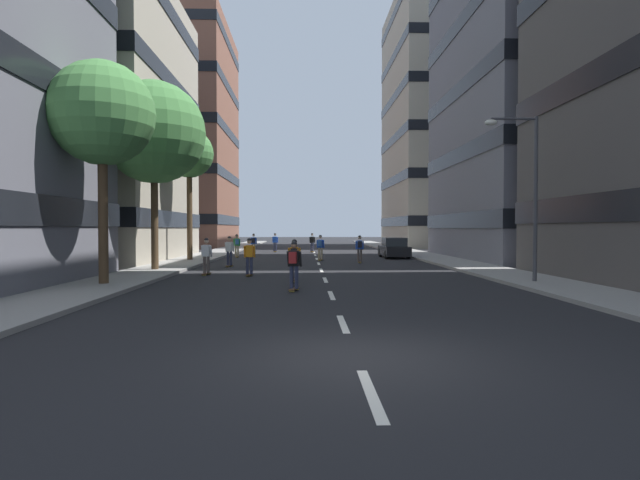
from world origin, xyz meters
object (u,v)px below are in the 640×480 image
Objects in this scene: skater_5 at (254,243)px; skater_6 at (206,255)px; street_tree_mid at (189,155)px; skater_3 at (312,242)px; skater_8 at (249,255)px; skater_1 at (360,247)px; parked_car_near at (394,249)px; street_tree_far at (154,133)px; street_tree_near at (102,114)px; streetlamp_right at (526,180)px; skater_2 at (294,263)px; skater_0 at (237,244)px; skater_4 at (294,257)px; skater_9 at (320,246)px; skater_10 at (275,241)px; skater_7 at (229,250)px.

skater_6 is (-0.34, -18.94, -0.03)m from skater_5.
street_tree_mid is 16.72m from skater_3.
skater_1 is at bearing 55.13° from skater_8.
parked_car_near is 0.46× the size of street_tree_far.
street_tree_near is 4.72× the size of skater_3.
streetlamp_right is 28.65m from skater_3.
streetlamp_right is 3.65× the size of skater_2.
streetlamp_right reaches higher than skater_5.
street_tree_mid is at bearing -110.10° from skater_5.
street_tree_mid is 11.45m from skater_5.
street_tree_near is at bearing -90.00° from street_tree_mid.
skater_1 is at bearing -36.08° from skater_0.
parked_car_near is 18.54m from streetlamp_right.
skater_0 is at bearing 62.89° from street_tree_mid.
skater_9 is (1.52, 13.73, 0.00)m from skater_4.
street_tree_near is at bearing 168.12° from skater_2.
streetlamp_right reaches higher than skater_9.
street_tree_near is 18.02m from skater_1.
skater_8 is at bearing -63.78° from street_tree_mid.
streetlamp_right is 3.65× the size of skater_10.
skater_8 is (-6.13, -8.80, -0.03)m from skater_1.
skater_0 is at bearing 175.49° from parked_car_near.
street_tree_mid is 15.97m from skater_4.
street_tree_far reaches higher than skater_4.
skater_2 is at bearing -89.16° from skater_4.
skater_7 is (3.31, -4.65, -6.12)m from street_tree_mid.
skater_1 and skater_8 have the same top height.
streetlamp_right is at bearing -53.81° from skater_0.
skater_3 is at bearing 74.11° from skater_7.
street_tree_near is at bearing -99.93° from skater_10.
skater_2 is at bearing -94.98° from skater_9.
street_tree_far is 5.38× the size of skater_8.
skater_7 is (-11.07, -8.56, 0.29)m from parked_car_near.
skater_3 is at bearing 38.54° from skater_5.
skater_6 is at bearing 161.98° from streetlamp_right.
skater_9 is at bearing 45.38° from skater_7.
street_tree_near reaches higher than skater_8.
parked_car_near is 0.52× the size of street_tree_near.
streetlamp_right is 30.19m from skater_10.
street_tree_mid is at bearing 116.22° from skater_8.
skater_6 is (-11.40, -13.74, 0.29)m from parked_car_near.
street_tree_mid is 1.33× the size of streetlamp_right.
skater_3 is 23.66m from skater_8.
skater_1 is at bearing -43.79° from skater_9.
street_tree_mid reaches higher than parked_car_near.
street_tree_near reaches higher than skater_2.
skater_6 is at bearing 144.28° from skater_4.
street_tree_mid is at bearing 106.92° from skater_6.
skater_0 and skater_4 have the same top height.
skater_1 is at bearing -67.28° from skater_10.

